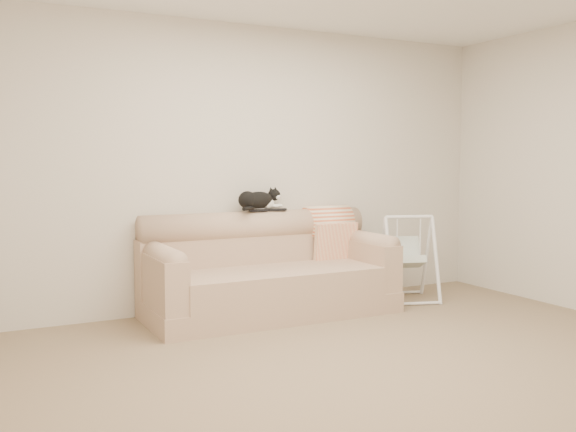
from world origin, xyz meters
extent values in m
plane|color=brown|center=(0.00, 0.00, 0.00)|extent=(5.00, 5.00, 0.00)
cube|color=beige|center=(0.00, 2.00, 1.30)|extent=(5.00, 0.04, 2.60)
cube|color=tan|center=(-0.05, 1.53, 0.09)|extent=(2.20, 0.90, 0.18)
cube|color=tan|center=(-0.05, 1.42, 0.30)|extent=(1.80, 0.68, 0.24)
cube|color=tan|center=(-0.05, 1.87, 0.43)|extent=(2.20, 0.22, 0.50)
cylinder|color=tan|center=(-0.05, 1.87, 0.76)|extent=(2.16, 0.28, 0.28)
cube|color=tan|center=(-1.04, 1.53, 0.39)|extent=(0.20, 0.88, 0.42)
cylinder|color=tan|center=(-1.04, 1.53, 0.60)|extent=(0.18, 0.84, 0.18)
cube|color=tan|center=(0.94, 1.53, 0.39)|extent=(0.20, 0.88, 0.42)
cylinder|color=tan|center=(0.94, 1.53, 0.60)|extent=(0.18, 0.84, 0.18)
cube|color=black|center=(-0.04, 1.83, 0.91)|extent=(0.18, 0.05, 0.02)
cube|color=gray|center=(-0.04, 1.83, 0.92)|extent=(0.10, 0.04, 0.01)
cube|color=black|center=(0.15, 1.83, 0.91)|extent=(0.17, 0.07, 0.02)
ellipsoid|color=black|center=(-0.03, 1.86, 1.00)|extent=(0.41, 0.31, 0.16)
ellipsoid|color=black|center=(-0.16, 1.81, 1.01)|extent=(0.22, 0.21, 0.16)
ellipsoid|color=white|center=(0.07, 1.87, 0.96)|extent=(0.17, 0.15, 0.11)
ellipsoid|color=black|center=(0.15, 1.89, 1.04)|extent=(0.15, 0.16, 0.11)
ellipsoid|color=white|center=(0.17, 1.85, 1.02)|extent=(0.08, 0.07, 0.04)
sphere|color=#BF7272|center=(0.18, 1.83, 1.02)|extent=(0.01, 0.01, 0.01)
cone|color=black|center=(0.12, 1.89, 1.09)|extent=(0.07, 0.07, 0.05)
cone|color=black|center=(0.17, 1.91, 1.09)|extent=(0.05, 0.06, 0.05)
sphere|color=#9D6A19|center=(0.15, 1.85, 1.05)|extent=(0.02, 0.02, 0.02)
sphere|color=#9D6A19|center=(0.18, 1.86, 1.05)|extent=(0.02, 0.02, 0.02)
ellipsoid|color=white|center=(0.14, 1.86, 0.94)|extent=(0.10, 0.11, 0.03)
ellipsoid|color=white|center=(0.19, 1.88, 0.94)|extent=(0.10, 0.11, 0.03)
cylinder|color=black|center=(-0.18, 1.73, 0.94)|extent=(0.17, 0.16, 0.03)
cylinder|color=#DC5E35|center=(0.71, 1.87, 0.76)|extent=(0.45, 0.33, 0.33)
cube|color=#DC5E35|center=(0.71, 1.70, 0.56)|extent=(0.45, 0.09, 0.42)
cylinder|color=white|center=(1.14, 1.44, 0.41)|extent=(0.13, 0.28, 0.82)
cylinder|color=white|center=(1.22, 1.68, 0.41)|extent=(0.13, 0.28, 0.82)
cylinder|color=white|center=(1.59, 1.29, 0.41)|extent=(0.13, 0.28, 0.82)
cylinder|color=white|center=(1.67, 1.53, 0.41)|extent=(0.13, 0.28, 0.82)
cylinder|color=white|center=(1.41, 1.48, 0.81)|extent=(0.46, 0.18, 0.04)
cylinder|color=white|center=(1.33, 1.24, 0.02)|extent=(0.46, 0.18, 0.03)
cylinder|color=white|center=(1.49, 1.72, 0.02)|extent=(0.46, 0.18, 0.03)
cube|color=white|center=(1.40, 1.46, 0.38)|extent=(0.33, 0.32, 0.16)
cube|color=white|center=(1.43, 1.56, 0.51)|extent=(0.30, 0.20, 0.22)
cylinder|color=white|center=(1.29, 1.52, 0.62)|extent=(0.01, 0.01, 0.39)
cylinder|color=white|center=(1.52, 1.45, 0.62)|extent=(0.01, 0.01, 0.39)
camera|label=1|loc=(-2.47, -3.48, 1.36)|focal=40.00mm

